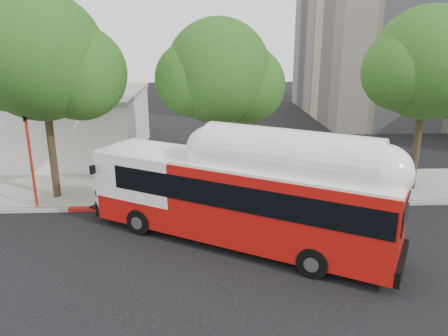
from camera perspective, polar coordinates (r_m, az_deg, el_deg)
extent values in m
plane|color=black|center=(17.06, 3.55, -10.15)|extent=(120.00, 120.00, 0.00)
cube|color=gray|center=(22.98, 1.77, -2.56)|extent=(60.00, 5.00, 0.15)
cube|color=gray|center=(20.56, 2.36, -4.99)|extent=(60.00, 0.30, 0.15)
cube|color=maroon|center=(20.51, -6.05, -5.12)|extent=(10.00, 0.32, 0.16)
cylinder|color=#2D2116|center=(22.30, -21.69, 3.55)|extent=(0.36, 0.36, 6.08)
sphere|color=#224E16|center=(21.81, -22.81, 13.28)|extent=(5.80, 5.80, 5.80)
sphere|color=#224E16|center=(21.58, -18.33, 11.68)|extent=(4.35, 4.35, 4.35)
cylinder|color=#2D2116|center=(21.69, -0.70, 3.54)|extent=(0.36, 0.36, 5.44)
sphere|color=#224E16|center=(21.15, -0.73, 12.53)|extent=(5.00, 5.00, 5.00)
sphere|color=#224E16|center=(21.51, 2.98, 10.77)|extent=(3.75, 3.75, 3.75)
cylinder|color=#2D2116|center=(24.01, 23.98, 3.78)|extent=(0.36, 0.36, 5.76)
sphere|color=#224E16|center=(23.53, 25.05, 12.33)|extent=(5.40, 5.40, 5.40)
cube|color=silver|center=(32.05, -25.31, 5.03)|extent=(16.00, 10.00, 4.00)
cube|color=gray|center=(31.74, -25.80, 8.73)|extent=(16.20, 10.20, 0.30)
cube|color=#B1110C|center=(16.65, 1.82, -4.15)|extent=(11.48, 8.16, 2.85)
cube|color=black|center=(16.26, 3.40, -2.50)|extent=(10.49, 7.61, 0.93)
cube|color=white|center=(16.18, 1.87, 0.68)|extent=(11.44, 8.09, 0.10)
cube|color=white|center=(15.40, 8.49, 0.64)|extent=(6.42, 4.87, 0.54)
cube|color=black|center=(20.54, -14.68, -4.35)|extent=(1.57, 1.92, 0.06)
imported|color=navy|center=(20.37, -14.78, -3.11)|extent=(1.36, 1.75, 0.89)
cylinder|color=red|center=(21.55, -23.82, 0.26)|extent=(0.13, 0.13, 4.20)
cube|color=black|center=(21.08, -24.53, 6.00)|extent=(0.05, 0.42, 0.26)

